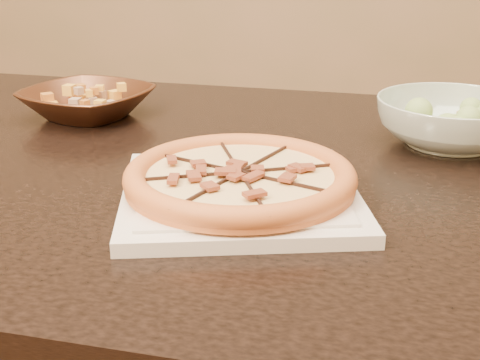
# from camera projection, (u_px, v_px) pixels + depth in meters

# --- Properties ---
(dining_table) EXTENTS (1.55, 1.02, 0.75)m
(dining_table) POSITION_uv_depth(u_px,v_px,m) (192.00, 213.00, 1.06)
(dining_table) COLOR black
(dining_table) RESTS_ON floor
(plate) EXTENTS (0.37, 0.37, 0.02)m
(plate) POSITION_uv_depth(u_px,v_px,m) (240.00, 194.00, 0.87)
(plate) COLOR white
(plate) RESTS_ON dining_table
(pizza) EXTENTS (0.30, 0.30, 0.03)m
(pizza) POSITION_uv_depth(u_px,v_px,m) (240.00, 177.00, 0.86)
(pizza) COLOR orange
(pizza) RESTS_ON plate
(bronze_bowl) EXTENTS (0.28, 0.28, 0.05)m
(bronze_bowl) POSITION_uv_depth(u_px,v_px,m) (88.00, 103.00, 1.24)
(bronze_bowl) COLOR brown
(bronze_bowl) RESTS_ON dining_table
(mixed_dish) EXTENTS (0.10, 0.10, 0.03)m
(mixed_dish) POSITION_uv_depth(u_px,v_px,m) (85.00, 81.00, 1.23)
(mixed_dish) COLOR tan
(mixed_dish) RESTS_ON bronze_bowl
(salad_bowl) EXTENTS (0.32, 0.32, 0.08)m
(salad_bowl) POSITION_uv_depth(u_px,v_px,m) (451.00, 122.00, 1.08)
(salad_bowl) COLOR silver
(salad_bowl) RESTS_ON dining_table
(salad) EXTENTS (0.09, 0.11, 0.04)m
(salad) POSITION_uv_depth(u_px,v_px,m) (454.00, 88.00, 1.06)
(salad) COLOR #8DB862
(salad) RESTS_ON salad_bowl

